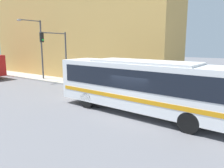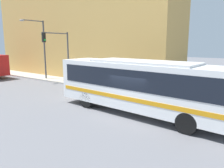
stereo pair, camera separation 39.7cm
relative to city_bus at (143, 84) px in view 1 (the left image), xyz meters
The scene contains 9 objects.
ground_plane 2.04m from the city_bus, 153.52° to the left, with size 120.00×120.00×0.00m, color slate.
sidewalk 21.03m from the city_bus, 75.57° to the left, with size 2.60×70.00×0.18m.
building_facade 17.92m from the city_bus, 57.03° to the left, with size 6.00×26.79×11.55m.
city_bus is the anchor object (origin of this frame).
fire_hydrant 7.29m from the city_bus, 50.82° to the left, with size 0.25×0.34×0.78m.
traffic_light_pole 12.23m from the city_bus, 72.91° to the left, with size 3.28×0.35×5.32m.
parking_meter 9.91m from the city_bus, 62.77° to the left, with size 0.14×0.14×1.40m.
street_lamp 16.44m from the city_bus, 74.58° to the left, with size 3.02×0.28×6.75m.
pedestrian_near_corner 9.98m from the city_bus, 53.81° to the left, with size 0.34×0.34×1.72m.
Camera 1 is at (-11.21, -6.20, 4.36)m, focal length 35.00 mm.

